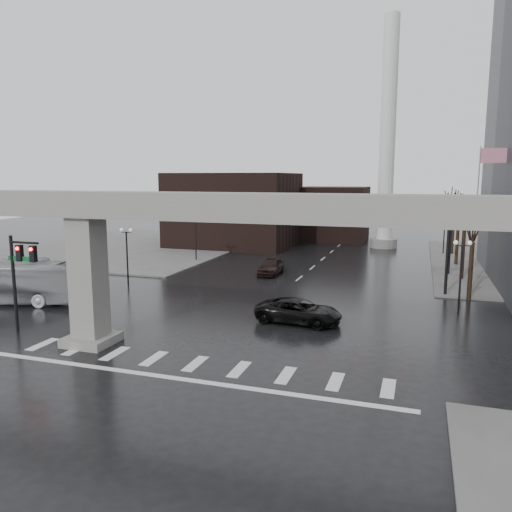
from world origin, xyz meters
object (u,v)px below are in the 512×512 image
object	(u,v)px
signal_mast_arm	(399,222)
city_bus	(7,281)
pickup_truck	(299,311)
far_car	(271,266)

from	to	relation	value
signal_mast_arm	city_bus	world-z (taller)	signal_mast_arm
pickup_truck	far_car	world-z (taller)	far_car
pickup_truck	city_bus	world-z (taller)	city_bus
far_car	pickup_truck	bearing A→B (deg)	-68.46
pickup_truck	city_bus	xyz separation A→B (m)	(-22.27, -1.74, 0.90)
pickup_truck	city_bus	distance (m)	22.36
signal_mast_arm	pickup_truck	bearing A→B (deg)	-117.20
pickup_truck	far_car	bearing A→B (deg)	27.60
signal_mast_arm	pickup_truck	world-z (taller)	signal_mast_arm
far_car	signal_mast_arm	bearing A→B (deg)	-20.64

